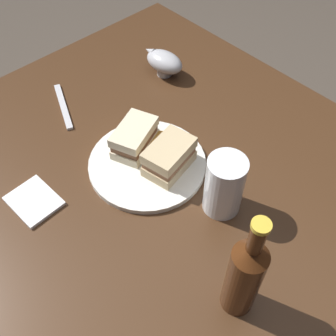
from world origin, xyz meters
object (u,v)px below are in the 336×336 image
Objects in this scene: plate at (147,164)px; cider_bottle at (245,275)px; pint_glass at (224,188)px; gravy_boat at (164,62)px; sandwich_half_left at (170,156)px; sandwich_half_right at (134,138)px; napkin at (34,201)px; fork at (63,106)px.

cider_bottle is at bearing -14.78° from plate.
cider_bottle is (0.16, -0.14, 0.04)m from pint_glass.
plate is 2.07× the size of gravy_boat.
pint_glass is at bearing 12.48° from plate.
plate is 1.92× the size of pint_glass.
gravy_boat is 0.49× the size of cider_bottle.
sandwich_half_left is 0.36m from gravy_boat.
sandwich_half_left is at bearing 11.66° from sandwich_half_right.
cider_bottle is 0.48m from napkin.
sandwich_half_left reaches higher than plate.
cider_bottle reaches higher than gravy_boat.
sandwich_half_right reaches higher than napkin.
pint_glass reaches higher than sandwich_half_left.
napkin is (-0.14, -0.28, -0.04)m from sandwich_half_left.
napkin is at bearing -110.01° from plate.
napkin is 0.61× the size of fork.
gravy_boat is at bearing -82.16° from fork.
sandwich_half_right is 1.23× the size of napkin.
sandwich_half_left is 0.71× the size of fork.
pint_glass is 0.41m from napkin.
cider_bottle is at bearing -31.44° from gravy_boat.
napkin is (-0.28, -0.29, -0.06)m from pint_glass.
gravy_boat is (-0.27, 0.23, -0.01)m from sandwich_half_left.
plate is at bearing 69.99° from napkin.
pint_glass is 0.22m from cider_bottle.
cider_bottle is at bearing 19.23° from napkin.
pint_glass is 0.47m from gravy_boat.
napkin is (0.14, -0.51, -0.04)m from gravy_boat.
plate is 0.31m from fork.
sandwich_half_left is 0.95× the size of sandwich_half_right.
fork is at bearing 134.29° from napkin.
sandwich_half_left is (0.05, 0.03, 0.04)m from plate.
cider_bottle is 0.67m from fork.
napkin reaches higher than fork.
fork is at bearing -174.26° from plate.
sandwich_half_left reaches higher than gravy_boat.
pint_glass is at bearing -27.59° from gravy_boat.
plate is 0.07m from sandwich_half_right.
sandwich_half_left reaches higher than sandwich_half_right.
sandwich_half_right is 1.02× the size of gravy_boat.
plate is at bearing -151.48° from fork.
pint_glass is at bearing 4.99° from sandwich_half_left.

